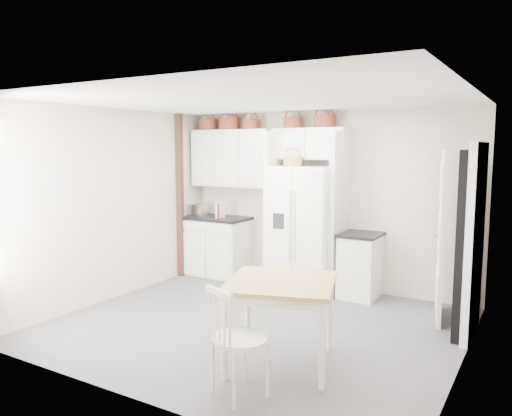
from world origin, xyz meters
The scene contains 28 objects.
floor centered at (0.00, 0.00, 0.00)m, with size 4.50×4.50×0.00m, color #424242.
ceiling centered at (0.00, 0.00, 2.60)m, with size 4.50×4.50×0.00m, color white.
wall_back centered at (0.00, 2.00, 1.30)m, with size 4.50×4.50×0.00m, color beige.
wall_left centered at (-2.25, 0.00, 1.30)m, with size 4.00×4.00×0.00m, color beige.
wall_right centered at (2.25, 0.00, 1.30)m, with size 4.00×4.00×0.00m, color beige.
refrigerator centered at (-0.15, 1.65, 0.90)m, with size 0.93×0.75×1.81m, color white.
base_cab_left centered at (-1.72, 1.70, 0.46)m, with size 0.99×0.62×0.92m, color white.
base_cab_right centered at (0.68, 1.70, 0.43)m, with size 0.49×0.59×0.86m, color white.
dining_table centered at (0.75, -0.78, 0.41)m, with size 0.99×0.99×0.82m, color #A47A47.
windsor_chair centered at (0.74, -1.50, 0.49)m, with size 0.48×0.44×0.98m, color white.
counter_left centered at (-1.72, 1.70, 0.94)m, with size 1.03×0.67×0.04m, color black.
counter_right centered at (0.68, 1.70, 0.88)m, with size 0.53×0.63×0.04m, color black.
toaster centered at (-2.06, 1.62, 1.05)m, with size 0.28×0.16×0.19m, color silver.
cookbook_red centered at (-1.62, 1.62, 1.08)m, with size 0.04×0.16×0.25m, color #B82134.
cookbook_cream centered at (-1.61, 1.62, 1.09)m, with size 0.04×0.17×0.26m, color beige.
basket_upper_a centered at (-1.99, 1.83, 2.44)m, with size 0.31×0.31×0.17m, color #531710.
basket_upper_b centered at (-1.56, 1.83, 2.45)m, with size 0.33×0.33×0.19m, color #531710.
basket_upper_c centered at (-1.17, 1.83, 2.43)m, with size 0.27×0.27×0.16m, color #531710.
basket_bridge_a centered at (-0.44, 1.83, 2.43)m, with size 0.29×0.29×0.16m, color #531710.
basket_bridge_b centered at (0.06, 1.83, 2.44)m, with size 0.32×0.32×0.18m, color #531710.
basket_fridge_a centered at (-0.30, 1.55, 1.88)m, with size 0.27×0.27×0.14m, color brown.
upper_cabinet centered at (-1.50, 1.83, 1.90)m, with size 1.40×0.34×0.90m, color white.
bridge_cabinet centered at (-0.15, 1.83, 2.12)m, with size 1.12×0.34×0.45m, color white.
fridge_panel_left centered at (-0.66, 1.70, 1.15)m, with size 0.08×0.60×2.30m, color white.
fridge_panel_right centered at (0.36, 1.70, 1.15)m, with size 0.08×0.60×2.30m, color white.
trim_post centered at (-2.20, 1.35, 1.30)m, with size 0.09×0.09×2.60m, color black.
doorway_void centered at (2.16, 1.00, 1.02)m, with size 0.18×0.85×2.05m, color black.
door_slab centered at (1.80, 1.33, 1.02)m, with size 0.80×0.04×2.05m, color white.
Camera 1 is at (2.88, -4.85, 2.07)m, focal length 35.00 mm.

